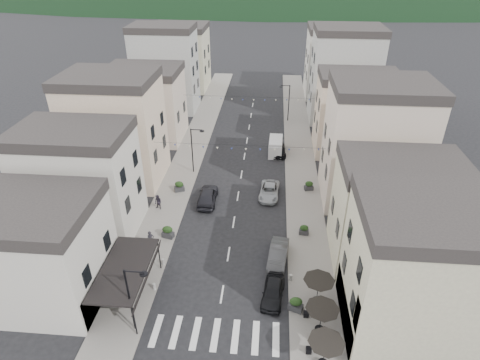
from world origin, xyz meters
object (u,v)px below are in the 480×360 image
at_px(parked_car_b, 278,255).
at_px(delivery_van, 276,146).
at_px(parked_car_e, 208,196).
at_px(parked_car_d, 278,149).
at_px(parked_car_a, 273,291).
at_px(pedestrian_b, 158,202).
at_px(parked_car_c, 269,191).
at_px(pedestrian_a, 151,240).

relative_size(parked_car_b, delivery_van, 1.00).
bearing_deg(parked_car_b, parked_car_e, 137.91).
distance_m(parked_car_d, parked_car_e, 15.02).
bearing_deg(parked_car_e, parked_car_d, -122.06).
relative_size(parked_car_a, parked_car_e, 0.84).
distance_m(parked_car_b, pedestrian_b, 14.78).
distance_m(parked_car_b, parked_car_e, 12.00).
relative_size(parked_car_b, parked_car_d, 0.99).
xyz_separation_m(parked_car_d, parked_car_e, (-7.87, -12.80, 0.17)).
xyz_separation_m(parked_car_b, parked_car_c, (-1.03, 10.89, -0.10)).
bearing_deg(pedestrian_a, parked_car_b, -32.88).
height_order(parked_car_a, parked_car_c, parked_car_a).
bearing_deg(pedestrian_a, parked_car_d, 31.18).
bearing_deg(pedestrian_a, parked_car_a, -53.38).
bearing_deg(parked_car_d, pedestrian_b, -135.20).
xyz_separation_m(parked_car_b, parked_car_e, (-7.87, 9.06, 0.09)).
distance_m(parked_car_e, delivery_van, 14.89).
xyz_separation_m(delivery_van, pedestrian_a, (-11.57, -21.18, -0.02)).
xyz_separation_m(parked_car_a, parked_car_b, (0.39, 4.44, 0.04)).
height_order(parked_car_a, delivery_van, delivery_van).
relative_size(parked_car_a, parked_car_d, 0.91).
distance_m(delivery_van, pedestrian_a, 24.13).
bearing_deg(parked_car_a, parked_car_c, 99.12).
xyz_separation_m(parked_car_c, delivery_van, (0.61, 11.06, 0.41)).
relative_size(parked_car_a, parked_car_c, 0.89).
xyz_separation_m(parked_car_e, pedestrian_b, (-5.09, -1.94, 0.15)).
height_order(parked_car_d, pedestrian_b, pedestrian_b).
height_order(parked_car_d, pedestrian_a, pedestrian_a).
relative_size(parked_car_e, pedestrian_a, 2.66).
height_order(parked_car_c, pedestrian_a, pedestrian_a).
bearing_deg(parked_car_d, parked_car_b, -93.89).
height_order(parked_car_b, delivery_van, delivery_van).
height_order(parked_car_c, pedestrian_b, pedestrian_b).
distance_m(parked_car_c, pedestrian_a, 14.92).
height_order(pedestrian_a, pedestrian_b, pedestrian_a).
distance_m(parked_car_a, parked_car_d, 26.29).
distance_m(parked_car_b, pedestrian_a, 12.02).
bearing_deg(parked_car_c, parked_car_e, -161.28).
bearing_deg(parked_car_d, parked_car_a, -94.75).
bearing_deg(parked_car_a, parked_car_d, 95.90).
bearing_deg(delivery_van, parked_car_e, -118.31).
distance_m(parked_car_a, pedestrian_b, 17.07).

